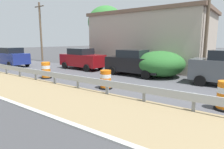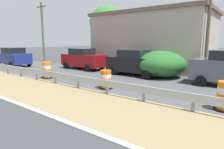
% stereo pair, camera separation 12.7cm
% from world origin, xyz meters
% --- Properties ---
extents(traffic_barrel_close, '(0.74, 0.74, 1.02)m').
position_xyz_m(traffic_barrel_close, '(3.05, 10.85, 0.46)').
color(traffic_barrel_close, orange).
rests_on(traffic_barrel_close, ground).
extents(traffic_barrel_mid, '(0.74, 0.74, 1.14)m').
position_xyz_m(traffic_barrel_mid, '(2.94, 16.10, 0.52)').
color(traffic_barrel_mid, orange).
rests_on(traffic_barrel_mid, ground).
extents(car_trailing_near_lane, '(2.08, 4.50, 1.93)m').
position_xyz_m(car_trailing_near_lane, '(7.67, 17.27, 0.97)').
color(car_trailing_near_lane, maroon).
rests_on(car_trailing_near_lane, ground).
extents(car_lead_far_lane, '(2.11, 4.66, 1.94)m').
position_xyz_m(car_lead_far_lane, '(4.85, 24.75, 0.97)').
color(car_lead_far_lane, navy).
rests_on(car_lead_far_lane, ground).
extents(car_distant_a, '(2.06, 4.40, 1.94)m').
position_xyz_m(car_distant_a, '(7.65, 11.70, 0.97)').
color(car_distant_a, black).
rests_on(car_distant_a, ground).
extents(roadside_shop_near, '(7.37, 11.07, 5.32)m').
position_xyz_m(roadside_shop_near, '(13.23, 12.86, 2.67)').
color(roadside_shop_near, '#AD9E8E').
rests_on(roadside_shop_near, ground).
extents(utility_pole_near, '(0.24, 1.80, 8.02)m').
position_xyz_m(utility_pole_near, '(10.13, 7.28, 4.16)').
color(utility_pole_near, brown).
rests_on(utility_pole_near, ground).
extents(utility_pole_mid, '(0.24, 1.80, 7.38)m').
position_xyz_m(utility_pole_mid, '(9.90, 26.78, 3.84)').
color(utility_pole_mid, brown).
rests_on(utility_pole_mid, ground).
extents(bush_roadside, '(3.56, 3.56, 1.90)m').
position_xyz_m(bush_roadside, '(8.27, 9.88, 0.95)').
color(bush_roadside, '#286028').
rests_on(bush_roadside, ground).
extents(tree_roadside, '(4.21, 4.21, 6.70)m').
position_xyz_m(tree_roadside, '(13.54, 19.02, 4.78)').
color(tree_roadside, brown).
rests_on(tree_roadside, ground).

